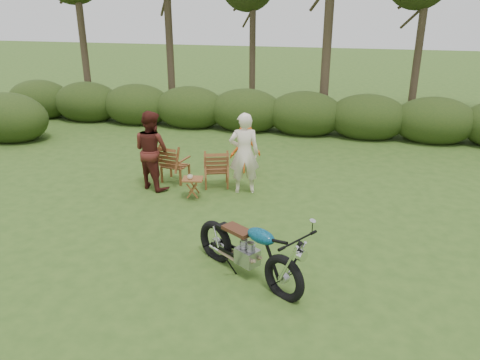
% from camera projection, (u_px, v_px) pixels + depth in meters
% --- Properties ---
extents(ground, '(80.00, 80.00, 0.00)m').
position_uv_depth(ground, '(240.00, 277.00, 7.46)').
color(ground, '#2F4F1A').
rests_on(ground, ground).
extents(tree_line, '(22.52, 11.62, 8.14)m').
position_uv_depth(tree_line, '(329.00, 11.00, 14.81)').
color(tree_line, '#3B2C20').
rests_on(tree_line, ground).
extents(motorcycle, '(2.26, 1.86, 1.23)m').
position_uv_depth(motorcycle, '(247.00, 276.00, 7.50)').
color(motorcycle, '#0C719C').
rests_on(motorcycle, ground).
extents(lawn_chair_right, '(0.81, 0.81, 0.94)m').
position_uv_depth(lawn_chair_right, '(217.00, 186.00, 11.13)').
color(lawn_chair_right, brown).
rests_on(lawn_chair_right, ground).
extents(lawn_chair_left, '(0.74, 0.74, 0.95)m').
position_uv_depth(lawn_chair_left, '(176.00, 181.00, 11.44)').
color(lawn_chair_left, brown).
rests_on(lawn_chair_left, ground).
extents(side_table, '(0.53, 0.47, 0.47)m').
position_uv_depth(side_table, '(193.00, 188.00, 10.36)').
color(side_table, brown).
rests_on(side_table, ground).
extents(cup, '(0.14, 0.14, 0.09)m').
position_uv_depth(cup, '(190.00, 177.00, 10.22)').
color(cup, beige).
rests_on(cup, side_table).
extents(adult_a, '(0.77, 0.61, 1.86)m').
position_uv_depth(adult_a, '(244.00, 192.00, 10.81)').
color(adult_a, '#F8E4CC').
rests_on(adult_a, ground).
extents(adult_b, '(1.10, 1.00, 1.83)m').
position_uv_depth(adult_b, '(154.00, 187.00, 11.06)').
color(adult_b, '#4E1B16').
rests_on(adult_b, ground).
extents(child, '(0.92, 0.78, 1.24)m').
position_uv_depth(child, '(245.00, 172.00, 12.06)').
color(child, '#D44F14').
rests_on(child, ground).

